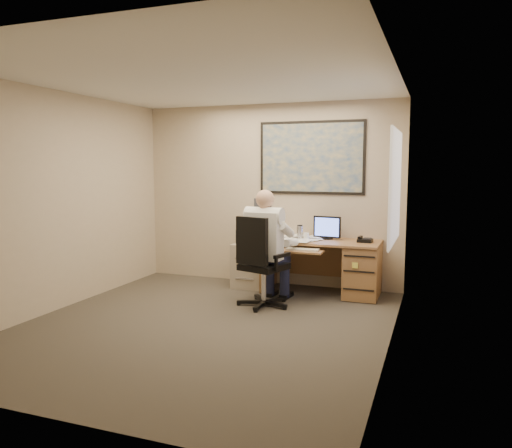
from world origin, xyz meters
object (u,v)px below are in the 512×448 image
(office_chair, at_px, (264,280))
(person, at_px, (265,248))
(desk, at_px, (345,264))
(filing_cabinet, at_px, (251,260))

(office_chair, height_order, person, person)
(desk, bearing_deg, filing_cabinet, 178.76)
(filing_cabinet, height_order, person, person)
(filing_cabinet, bearing_deg, office_chair, -62.17)
(office_chair, relative_size, person, 0.78)
(desk, distance_m, filing_cabinet, 1.40)
(filing_cabinet, bearing_deg, desk, -2.12)
(office_chair, bearing_deg, person, 118.28)
(desk, bearing_deg, office_chair, -132.25)
(desk, xyz_separation_m, filing_cabinet, (-1.39, 0.03, -0.05))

